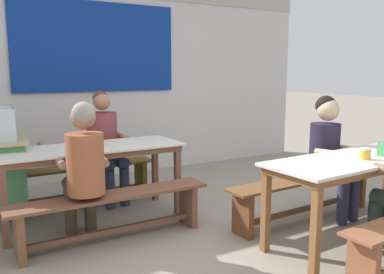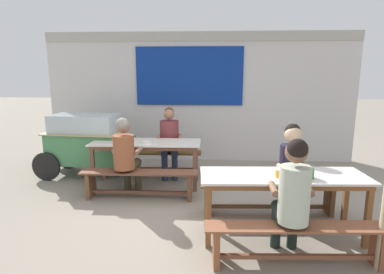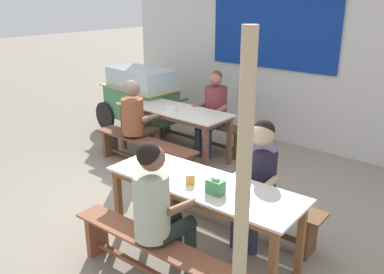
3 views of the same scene
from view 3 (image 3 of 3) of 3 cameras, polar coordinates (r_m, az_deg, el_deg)
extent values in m
plane|color=gray|center=(5.05, -4.88, -8.92)|extent=(40.00, 40.00, 0.00)
cube|color=silver|center=(6.92, 12.75, 9.64)|extent=(6.59, 0.12, 2.54)
cube|color=navy|center=(6.89, 11.03, 14.41)|extent=(2.26, 0.03, 1.22)
cube|color=silver|center=(6.13, -2.59, 3.88)|extent=(1.84, 0.69, 0.02)
cube|color=brown|center=(6.14, -2.59, 3.53)|extent=(1.76, 0.63, 0.06)
cube|color=brown|center=(5.96, 5.20, -0.78)|extent=(0.06, 0.06, 0.68)
cube|color=brown|center=(5.55, 1.91, -2.29)|extent=(0.06, 0.06, 0.68)
cube|color=brown|center=(7.00, -6.06, 2.27)|extent=(0.06, 0.06, 0.68)
cube|color=brown|center=(6.65, -9.46, 1.19)|extent=(0.06, 0.06, 0.68)
cube|color=silver|center=(3.77, 1.48, -6.46)|extent=(1.93, 0.74, 0.03)
cube|color=brown|center=(3.78, 1.48, -7.04)|extent=(1.84, 0.67, 0.06)
cube|color=brown|center=(3.80, 14.80, -14.00)|extent=(0.06, 0.06, 0.68)
cube|color=brown|center=(3.41, 11.06, -18.07)|extent=(0.06, 0.06, 0.68)
cube|color=brown|center=(4.63, -5.34, -7.01)|extent=(0.06, 0.06, 0.68)
cube|color=brown|center=(4.31, -10.14, -9.37)|extent=(0.06, 0.06, 0.68)
cube|color=brown|center=(6.66, 1.01, 2.25)|extent=(1.84, 0.33, 0.02)
cube|color=brown|center=(6.29, 6.64, -1.05)|extent=(0.06, 0.26, 0.41)
cube|color=brown|center=(7.24, -3.91, 1.80)|extent=(0.06, 0.26, 0.41)
cube|color=brown|center=(6.77, 0.99, -0.35)|extent=(1.56, 0.06, 0.04)
cube|color=brown|center=(5.82, -6.61, -0.50)|extent=(1.79, 0.32, 0.03)
cube|color=brown|center=(5.40, -0.85, -4.48)|extent=(0.06, 0.25, 0.41)
cube|color=brown|center=(6.45, -11.27, -0.80)|extent=(0.06, 0.25, 0.41)
cube|color=brown|center=(5.94, -6.49, -3.40)|extent=(1.50, 0.06, 0.04)
cube|color=brown|center=(4.36, 6.26, -7.51)|extent=(1.89, 0.38, 0.02)
cube|color=brown|center=(4.16, 16.02, -13.10)|extent=(0.07, 0.25, 0.41)
cube|color=brown|center=(4.89, -2.07, -7.14)|extent=(0.07, 0.25, 0.41)
cube|color=brown|center=(4.52, 6.11, -11.13)|extent=(1.60, 0.12, 0.04)
cube|color=brown|center=(3.52, -4.69, -14.63)|extent=(1.86, 0.35, 0.02)
cube|color=brown|center=(4.14, -13.04, -12.98)|extent=(0.07, 0.22, 0.41)
cube|color=#498B56|center=(7.33, -7.09, 4.65)|extent=(1.35, 0.78, 0.56)
cube|color=silver|center=(7.23, -7.24, 8.09)|extent=(1.21, 0.70, 0.34)
cube|color=tan|center=(7.26, -7.18, 6.88)|extent=(1.43, 0.87, 0.02)
cylinder|color=black|center=(8.08, -7.56, 3.96)|extent=(0.52, 0.09, 0.52)
cylinder|color=black|center=(7.67, -11.99, 2.86)|extent=(0.52, 0.09, 0.52)
cylinder|color=#333333|center=(7.01, -3.96, 0.56)|extent=(0.05, 0.05, 0.26)
cylinder|color=#3F3F3F|center=(6.67, -2.71, 4.79)|extent=(0.09, 0.69, 0.04)
cylinder|color=#2B2B48|center=(4.14, 6.10, -12.34)|extent=(0.11, 0.11, 0.44)
cylinder|color=#2B2B48|center=(4.08, 8.36, -13.05)|extent=(0.11, 0.11, 0.44)
cylinder|color=#2B2B48|center=(4.13, 7.30, -8.23)|extent=(0.16, 0.36, 0.13)
cylinder|color=#2B2B48|center=(4.06, 9.56, -8.86)|extent=(0.16, 0.36, 0.13)
cylinder|color=#211D30|center=(4.12, 9.56, -4.77)|extent=(0.31, 0.31, 0.49)
sphere|color=tan|center=(3.96, 9.75, 0.29)|extent=(0.23, 0.23, 0.23)
sphere|color=black|center=(3.97, 9.97, 0.95)|extent=(0.21, 0.21, 0.21)
cylinder|color=tan|center=(4.05, 6.22, -5.29)|extent=(0.10, 0.31, 0.09)
cylinder|color=tan|center=(3.91, 10.67, -6.45)|extent=(0.10, 0.31, 0.07)
cylinder|color=#1D2926|center=(3.82, -0.23, -15.24)|extent=(0.11, 0.11, 0.44)
cylinder|color=#1D2926|center=(3.93, -2.20, -14.20)|extent=(0.11, 0.11, 0.44)
cylinder|color=#1D2926|center=(3.57, -2.27, -12.89)|extent=(0.15, 0.40, 0.13)
cylinder|color=#1D2926|center=(3.68, -4.29, -11.84)|extent=(0.15, 0.40, 0.13)
cylinder|color=#B0BAA5|center=(3.38, -5.62, -9.58)|extent=(0.30, 0.30, 0.56)
sphere|color=brown|center=(3.21, -5.60, -2.91)|extent=(0.21, 0.21, 0.21)
sphere|color=black|center=(3.18, -6.02, -2.43)|extent=(0.20, 0.20, 0.20)
cylinder|color=brown|center=(3.39, -1.37, -9.67)|extent=(0.08, 0.31, 0.09)
cylinder|color=brown|center=(3.61, -5.26, -7.84)|extent=(0.08, 0.30, 0.07)
cylinder|color=#27324B|center=(6.30, 0.85, -0.76)|extent=(0.11, 0.11, 0.44)
cylinder|color=#27324B|center=(6.21, 2.24, -1.08)|extent=(0.11, 0.11, 0.44)
cylinder|color=#27324B|center=(6.36, 1.73, 1.96)|extent=(0.18, 0.41, 0.13)
cylinder|color=#27324B|center=(6.27, 3.13, 1.68)|extent=(0.18, 0.41, 0.13)
cylinder|color=brown|center=(6.38, 3.29, 4.52)|extent=(0.35, 0.35, 0.56)
sphere|color=#98644C|center=(6.27, 3.27, 8.06)|extent=(0.19, 0.19, 0.19)
sphere|color=#4C331E|center=(6.29, 3.42, 8.40)|extent=(0.18, 0.18, 0.18)
cylinder|color=#98644C|center=(6.33, 0.95, 4.32)|extent=(0.11, 0.31, 0.10)
cylinder|color=#98644C|center=(6.14, 3.99, 3.79)|extent=(0.11, 0.31, 0.10)
cylinder|color=#453929|center=(6.18, -4.85, -1.24)|extent=(0.11, 0.11, 0.44)
cylinder|color=#453929|center=(6.31, -5.90, -0.82)|extent=(0.11, 0.11, 0.44)
cylinder|color=#453929|center=(5.99, -6.23, 0.74)|extent=(0.16, 0.41, 0.13)
cylinder|color=#453929|center=(6.12, -7.28, 1.12)|extent=(0.16, 0.41, 0.13)
cylinder|color=brown|center=(5.88, -8.22, 2.84)|extent=(0.31, 0.31, 0.52)
sphere|color=#8D6553|center=(5.79, -8.25, 6.60)|extent=(0.21, 0.21, 0.21)
sphere|color=gray|center=(5.77, -8.51, 6.90)|extent=(0.19, 0.19, 0.19)
cylinder|color=#8D6553|center=(5.85, -5.77, 2.72)|extent=(0.09, 0.31, 0.08)
cylinder|color=#8D6553|center=(6.12, -7.86, 3.39)|extent=(0.09, 0.31, 0.09)
cube|color=#3D8B4A|center=(3.54, 3.27, -6.90)|extent=(0.15, 0.10, 0.12)
cube|color=white|center=(3.51, 3.30, -5.82)|extent=(0.06, 0.03, 0.02)
cylinder|color=gold|center=(3.72, -0.23, -5.88)|extent=(0.09, 0.09, 0.08)
cylinder|color=white|center=(3.70, -0.23, -5.20)|extent=(0.08, 0.08, 0.02)
cylinder|color=silver|center=(6.04, -2.99, 3.94)|extent=(0.18, 0.18, 0.04)
cylinder|color=tan|center=(2.71, 7.00, -8.92)|extent=(0.10, 0.10, 2.22)
camera|label=1|loc=(5.26, -44.56, 4.03)|focal=37.96mm
camera|label=2|loc=(3.17, -65.43, -0.74)|focal=30.08mm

